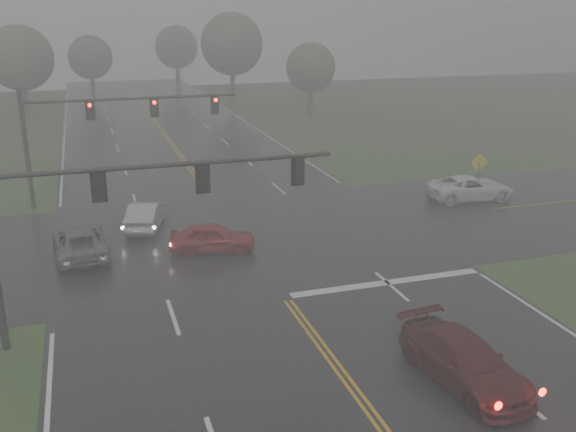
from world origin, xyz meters
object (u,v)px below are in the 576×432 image
object	(u,v)px
sedan_maroon	(462,382)
sedan_silver	(147,228)
signal_gantry_far	(94,122)
pickup_white	(469,200)
signal_gantry_near	(104,206)
sedan_red	(213,251)
car_grey	(81,256)

from	to	relation	value
sedan_maroon	sedan_silver	distance (m)	19.44
sedan_maroon	sedan_silver	xyz separation A→B (m)	(-7.70, 17.84, 0.00)
sedan_maroon	signal_gantry_far	world-z (taller)	signal_gantry_far
pickup_white	signal_gantry_near	xyz separation A→B (m)	(-21.37, -10.71, 4.72)
pickup_white	signal_gantry_far	world-z (taller)	signal_gantry_far
signal_gantry_far	sedan_red	bearing A→B (deg)	-64.85
pickup_white	signal_gantry_near	size ratio (longest dim) A/B	0.44
pickup_white	car_grey	bearing A→B (deg)	101.35
sedan_silver	signal_gantry_far	size ratio (longest dim) A/B	0.35
sedan_silver	pickup_white	world-z (taller)	pickup_white
sedan_maroon	sedan_red	bearing A→B (deg)	104.21
signal_gantry_far	sedan_silver	bearing A→B (deg)	-69.46
sedan_red	sedan_silver	bearing A→B (deg)	42.68
sedan_red	signal_gantry_near	size ratio (longest dim) A/B	0.34
sedan_maroon	sedan_red	world-z (taller)	sedan_maroon
car_grey	signal_gantry_near	size ratio (longest dim) A/B	0.42
car_grey	pickup_white	bearing A→B (deg)	-177.76
car_grey	pickup_white	size ratio (longest dim) A/B	0.97
sedan_red	sedan_silver	xyz separation A→B (m)	(-2.63, 4.46, 0.00)
car_grey	sedan_red	bearing A→B (deg)	163.58
sedan_maroon	pickup_white	distance (m)	20.66
pickup_white	sedan_red	bearing A→B (deg)	107.97
pickup_white	sedan_silver	bearing A→B (deg)	92.97
sedan_maroon	car_grey	distance (m)	18.35
sedan_maroon	sedan_silver	size ratio (longest dim) A/B	1.16
sedan_maroon	car_grey	world-z (taller)	sedan_maroon
car_grey	signal_gantry_far	size ratio (longest dim) A/B	0.41
pickup_white	signal_gantry_near	distance (m)	24.37
sedan_red	sedan_silver	size ratio (longest dim) A/B	0.94
car_grey	signal_gantry_near	distance (m)	9.46
signal_gantry_near	signal_gantry_far	bearing A→B (deg)	89.38
sedan_maroon	sedan_red	distance (m)	14.31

